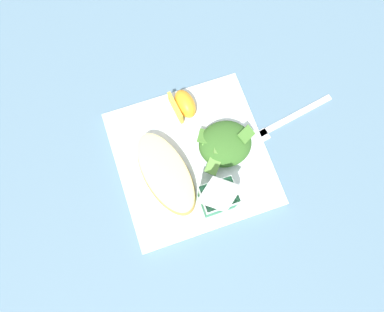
# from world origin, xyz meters

# --- Properties ---
(ground) EXTENTS (3.00, 3.00, 0.00)m
(ground) POSITION_xyz_m (0.00, 0.00, 0.00)
(ground) COLOR slate
(white_plate) EXTENTS (0.28, 0.28, 0.02)m
(white_plate) POSITION_xyz_m (0.00, 0.00, 0.01)
(white_plate) COLOR silver
(white_plate) RESTS_ON ground
(cheesy_pizza_bread) EXTENTS (0.11, 0.18, 0.04)m
(cheesy_pizza_bread) POSITION_xyz_m (0.06, 0.02, 0.03)
(cheesy_pizza_bread) COLOR #B77F42
(cheesy_pizza_bread) RESTS_ON white_plate
(green_salad_pile) EXTENTS (0.11, 0.10, 0.05)m
(green_salad_pile) POSITION_xyz_m (-0.06, 0.00, 0.04)
(green_salad_pile) COLOR #336023
(green_salad_pile) RESTS_ON white_plate
(milk_carton) EXTENTS (0.06, 0.04, 0.11)m
(milk_carton) POSITION_xyz_m (-0.01, 0.09, 0.08)
(milk_carton) COLOR #2D8451
(milk_carton) RESTS_ON white_plate
(orange_wedge_front) EXTENTS (0.04, 0.06, 0.04)m
(orange_wedge_front) POSITION_xyz_m (-0.02, -0.10, 0.04)
(orange_wedge_front) COLOR orange
(orange_wedge_front) RESTS_ON white_plate
(metal_fork) EXTENTS (0.19, 0.05, 0.01)m
(metal_fork) POSITION_xyz_m (-0.20, -0.01, 0.00)
(metal_fork) COLOR silver
(metal_fork) RESTS_ON ground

